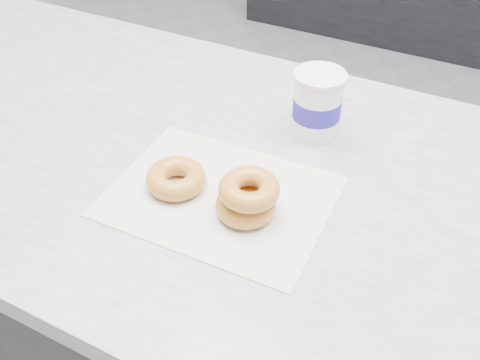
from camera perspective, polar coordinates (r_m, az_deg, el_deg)
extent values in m
plane|color=#939396|center=(1.92, 9.49, -9.80)|extent=(5.00, 5.00, 0.00)
cube|color=#333335|center=(1.24, 1.90, -16.39)|extent=(3.00, 0.70, 0.86)
cube|color=silver|center=(0.89, 2.52, -0.47)|extent=(3.06, 0.76, 0.04)
cube|color=silver|center=(0.84, -2.13, -1.74)|extent=(0.35, 0.27, 0.00)
torus|color=gold|center=(0.85, -6.84, 0.18)|extent=(0.13, 0.13, 0.03)
torus|color=gold|center=(0.80, 0.62, -2.74)|extent=(0.09, 0.09, 0.03)
torus|color=gold|center=(0.78, 0.99, -0.99)|extent=(0.13, 0.13, 0.03)
cylinder|color=white|center=(0.95, 8.23, 7.99)|extent=(0.11, 0.11, 0.12)
cylinder|color=white|center=(0.92, 8.57, 10.99)|extent=(0.09, 0.09, 0.01)
cylinder|color=navy|center=(0.95, 8.20, 7.72)|extent=(0.11, 0.11, 0.04)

